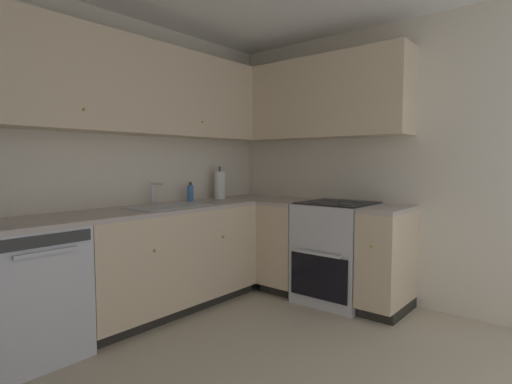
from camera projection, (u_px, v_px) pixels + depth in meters
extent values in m
cube|color=beige|center=(97.00, 165.00, 3.26)|extent=(3.80, 0.05, 2.47)
cube|color=beige|center=(385.00, 165.00, 3.67)|extent=(0.05, 3.30, 2.47)
cube|color=silver|center=(27.00, 293.00, 2.59)|extent=(0.60, 0.60, 0.85)
cube|color=#333333|center=(45.00, 241.00, 2.37)|extent=(0.55, 0.01, 0.07)
cube|color=silver|center=(47.00, 253.00, 2.37)|extent=(0.36, 0.02, 0.02)
cube|color=beige|center=(168.00, 255.00, 3.45)|extent=(1.63, 0.60, 0.76)
cube|color=black|center=(166.00, 303.00, 3.50)|extent=(1.63, 0.54, 0.09)
sphere|color=tan|center=(155.00, 251.00, 2.96)|extent=(0.02, 0.02, 0.02)
sphere|color=tan|center=(223.00, 237.00, 3.51)|extent=(0.02, 0.02, 0.02)
cube|color=#B7A89E|center=(167.00, 208.00, 3.42)|extent=(2.83, 0.60, 0.03)
cube|color=beige|center=(290.00, 242.00, 3.99)|extent=(0.60, 0.37, 0.76)
cube|color=black|center=(292.00, 284.00, 4.05)|extent=(0.54, 0.37, 0.09)
cube|color=beige|center=(387.00, 257.00, 3.37)|extent=(0.60, 0.31, 0.76)
cube|color=black|center=(387.00, 306.00, 3.42)|extent=(0.54, 0.31, 0.09)
sphere|color=tan|center=(372.00, 246.00, 3.12)|extent=(0.02, 0.02, 0.02)
cube|color=#B7A89E|center=(290.00, 202.00, 3.96)|extent=(0.60, 0.37, 0.03)
cube|color=#B7A89E|center=(388.00, 210.00, 3.34)|extent=(0.60, 0.31, 0.03)
cube|color=silver|center=(337.00, 252.00, 3.69)|extent=(0.64, 0.62, 0.89)
cube|color=black|center=(318.00, 277.00, 3.45)|extent=(0.02, 0.55, 0.37)
cube|color=silver|center=(317.00, 254.00, 3.42)|extent=(0.02, 0.43, 0.02)
cube|color=black|center=(338.00, 203.00, 3.65)|extent=(0.59, 0.60, 0.01)
cube|color=silver|center=(354.00, 193.00, 3.88)|extent=(0.03, 0.60, 0.15)
cylinder|color=#4C4C4C|center=(344.00, 204.00, 3.46)|extent=(0.11, 0.11, 0.01)
cylinder|color=#4C4C4C|center=(317.00, 202.00, 3.63)|extent=(0.11, 0.11, 0.01)
cylinder|color=#4C4C4C|center=(359.00, 201.00, 3.67)|extent=(0.11, 0.11, 0.01)
cylinder|color=#4C4C4C|center=(332.00, 200.00, 3.85)|extent=(0.11, 0.11, 0.01)
cube|color=beige|center=(138.00, 88.00, 3.31)|extent=(2.51, 0.32, 0.74)
sphere|color=tan|center=(84.00, 110.00, 2.80)|extent=(0.02, 0.02, 0.02)
sphere|color=tan|center=(203.00, 122.00, 3.64)|extent=(0.02, 0.02, 0.02)
cube|color=beige|center=(312.00, 100.00, 3.90)|extent=(0.32, 1.87, 0.74)
cube|color=#B7B7BC|center=(169.00, 206.00, 3.40)|extent=(0.68, 0.40, 0.01)
cube|color=gray|center=(169.00, 212.00, 3.40)|extent=(0.63, 0.36, 0.09)
cube|color=#99999E|center=(169.00, 210.00, 3.40)|extent=(0.02, 0.35, 0.06)
cylinder|color=silver|center=(152.00, 193.00, 3.54)|extent=(0.02, 0.02, 0.20)
cylinder|color=silver|center=(157.00, 184.00, 3.48)|extent=(0.02, 0.15, 0.02)
cylinder|color=silver|center=(157.00, 201.00, 3.58)|extent=(0.02, 0.02, 0.06)
cylinder|color=#3F72BF|center=(191.00, 193.00, 3.85)|extent=(0.06, 0.06, 0.15)
cylinder|color=#262626|center=(190.00, 184.00, 3.84)|extent=(0.03, 0.03, 0.03)
cylinder|color=white|center=(220.00, 185.00, 4.12)|extent=(0.11, 0.11, 0.28)
cylinder|color=#3F3F3F|center=(220.00, 183.00, 4.12)|extent=(0.02, 0.02, 0.34)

